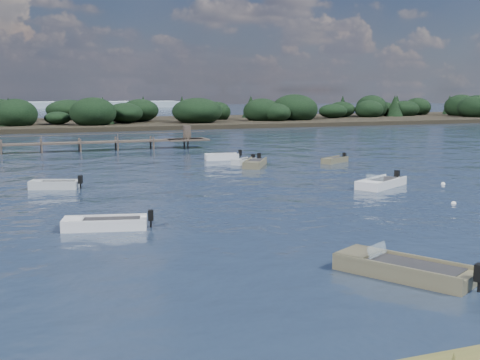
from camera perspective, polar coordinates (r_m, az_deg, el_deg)
name	(u,v)px	position (r m, az deg, el deg)	size (l,w,h in m)	color
ground	(137,141)	(85.68, -9.78, 3.67)	(400.00, 400.00, 0.00)	#152032
dinghy_extra_a	(335,161)	(59.78, 8.98, 1.78)	(3.62, 2.76, 1.08)	#726B4C
tender_far_white	(222,158)	(61.47, -1.73, 2.09)	(3.83, 1.81, 1.29)	silver
dinghy_mid_grey	(105,226)	(31.77, -12.69, -4.24)	(4.70, 2.53, 1.16)	silver
dinghy_near_olive	(403,272)	(24.10, 15.21, -8.39)	(4.21, 5.44, 1.36)	#726B4C
tender_far_grey	(54,186)	(45.50, -17.21, -0.58)	(3.81, 2.36, 1.21)	#ACB2B4
dinghy_mid_white_b	(381,185)	(45.41, 13.23, -0.44)	(5.07, 3.98, 1.29)	silver
tender_far_grey_b	(244,163)	(57.91, 0.37, 1.67)	(2.97, 2.49, 1.07)	#ACB2B4
dinghy_extra_b	(255,164)	(56.27, 1.43, 1.48)	(3.86, 5.05, 1.24)	#726B4C
buoy_b	(454,204)	(40.07, 19.60, -2.13)	(0.32, 0.32, 0.32)	white
buoy_c	(130,224)	(32.50, -10.42, -4.17)	(0.32, 0.32, 0.32)	white
buoy_d	(443,184)	(48.04, 18.70, -0.38)	(0.32, 0.32, 0.32)	white
far_headland	(216,114)	(130.57, -2.27, 6.28)	(190.00, 40.00, 5.80)	black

